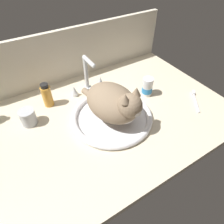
# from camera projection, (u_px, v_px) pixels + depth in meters

# --- Properties ---
(countertop) EXTENTS (1.14, 0.76, 0.03)m
(countertop) POSITION_uv_depth(u_px,v_px,m) (109.00, 118.00, 0.93)
(countertop) COLOR beige
(countertop) RESTS_ON ground
(backsplash_wall) EXTENTS (1.14, 0.02, 0.31)m
(backsplash_wall) POSITION_uv_depth(u_px,v_px,m) (72.00, 57.00, 1.07)
(backsplash_wall) COLOR beige
(backsplash_wall) RESTS_ON ground
(sink_basin) EXTENTS (0.37, 0.37, 0.03)m
(sink_basin) POSITION_uv_depth(u_px,v_px,m) (112.00, 116.00, 0.90)
(sink_basin) COLOR white
(sink_basin) RESTS_ON countertop
(faucet) EXTENTS (0.19, 0.12, 0.21)m
(faucet) POSITION_uv_depth(u_px,v_px,m) (88.00, 79.00, 1.00)
(faucet) COLOR silver
(faucet) RESTS_ON countertop
(cat) EXTENTS (0.23, 0.36, 0.19)m
(cat) POSITION_uv_depth(u_px,v_px,m) (115.00, 103.00, 0.83)
(cat) COLOR #8C755B
(cat) RESTS_ON sink_basin
(metal_jar) EXTENTS (0.07, 0.07, 0.07)m
(metal_jar) POSITION_uv_depth(u_px,v_px,m) (28.00, 117.00, 0.86)
(metal_jar) COLOR #B2B5BA
(metal_jar) RESTS_ON countertop
(pill_bottle) EXTENTS (0.05, 0.05, 0.10)m
(pill_bottle) POSITION_uv_depth(u_px,v_px,m) (147.00, 87.00, 1.00)
(pill_bottle) COLOR white
(pill_bottle) RESTS_ON countertop
(amber_bottle) EXTENTS (0.05, 0.05, 0.12)m
(amber_bottle) POSITION_uv_depth(u_px,v_px,m) (47.00, 95.00, 0.94)
(amber_bottle) COLOR gold
(amber_bottle) RESTS_ON countertop
(toothbrush) EXTENTS (0.11, 0.13, 0.02)m
(toothbrush) POSITION_uv_depth(u_px,v_px,m) (196.00, 101.00, 0.99)
(toothbrush) COLOR silver
(toothbrush) RESTS_ON countertop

